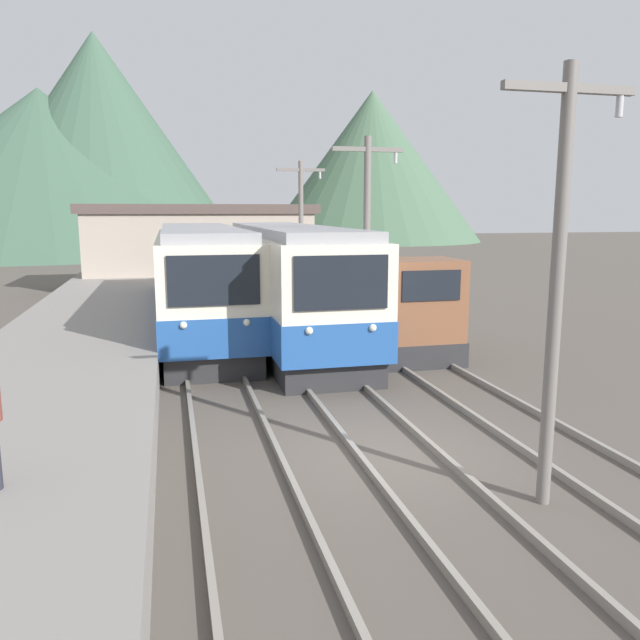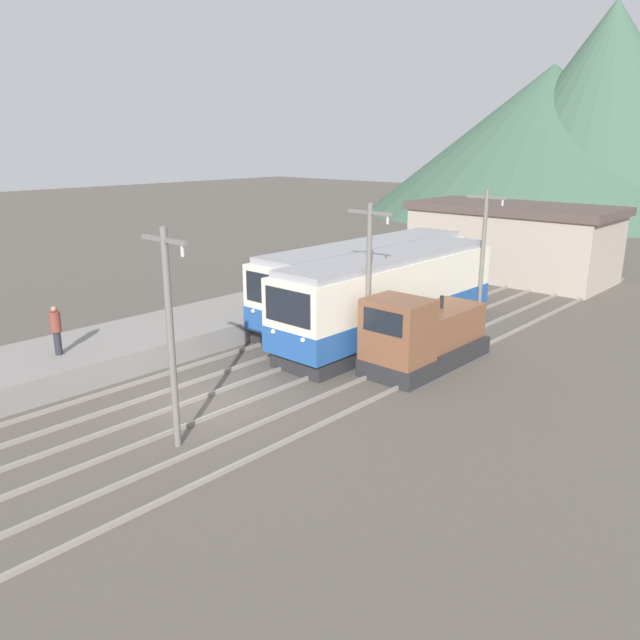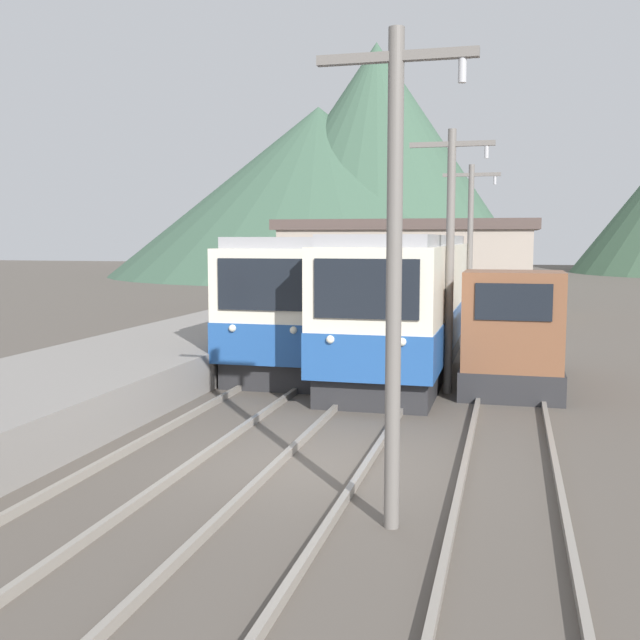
{
  "view_description": "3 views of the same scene",
  "coord_description": "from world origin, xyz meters",
  "views": [
    {
      "loc": [
        -3.65,
        -10.08,
        4.36
      ],
      "look_at": [
        0.28,
        6.14,
        1.41
      ],
      "focal_mm": 35.0,
      "sensor_mm": 36.0,
      "label": 1
    },
    {
      "loc": [
        15.73,
        -11.61,
        8.47
      ],
      "look_at": [
        -0.05,
        5.71,
        1.74
      ],
      "focal_mm": 35.0,
      "sensor_mm": 36.0,
      "label": 2
    },
    {
      "loc": [
        3.13,
        -11.69,
        3.77
      ],
      "look_at": [
        -1.14,
        5.04,
        1.88
      ],
      "focal_mm": 42.0,
      "sensor_mm": 36.0,
      "label": 3
    }
  ],
  "objects": [
    {
      "name": "track_right",
      "position": [
        3.2,
        0.0,
        0.07
      ],
      "size": [
        1.54,
        60.0,
        0.14
      ],
      "color": "gray",
      "rests_on": "ground"
    },
    {
      "name": "catenary_mast_mid",
      "position": [
        1.71,
        6.5,
        3.48
      ],
      "size": [
        2.0,
        0.2,
        6.33
      ],
      "color": "slate",
      "rests_on": "ground"
    },
    {
      "name": "track_center",
      "position": [
        0.2,
        0.0,
        0.07
      ],
      "size": [
        1.54,
        60.0,
        0.14
      ],
      "color": "gray",
      "rests_on": "ground"
    },
    {
      "name": "platform_left",
      "position": [
        -6.25,
        0.0,
        0.47
      ],
      "size": [
        4.5,
        54.0,
        0.95
      ],
      "primitive_type": "cube",
      "color": "gray",
      "rests_on": "ground"
    },
    {
      "name": "catenary_mast_far",
      "position": [
        1.71,
        15.3,
        3.48
      ],
      "size": [
        2.0,
        0.2,
        6.33
      ],
      "color": "slate",
      "rests_on": "ground"
    },
    {
      "name": "catenary_mast_near",
      "position": [
        1.71,
        -2.31,
        3.48
      ],
      "size": [
        2.0,
        0.2,
        6.33
      ],
      "color": "slate",
      "rests_on": "ground"
    },
    {
      "name": "commuter_train_center",
      "position": [
        0.2,
        9.98,
        1.78
      ],
      "size": [
        2.84,
        12.69,
        3.85
      ],
      "color": "#28282B",
      "rests_on": "ground"
    },
    {
      "name": "track_left",
      "position": [
        -2.6,
        0.0,
        0.07
      ],
      "size": [
        1.54,
        60.0,
        0.14
      ],
      "color": "gray",
      "rests_on": "ground"
    },
    {
      "name": "mountain_backdrop",
      "position": [
        -3.77,
        68.31,
        10.13
      ],
      "size": [
        78.6,
        49.24,
        23.69
      ],
      "color": "#47664C",
      "rests_on": "ground"
    },
    {
      "name": "station_building",
      "position": [
        -1.93,
        26.0,
        2.36
      ],
      "size": [
        12.6,
        6.3,
        4.67
      ],
      "color": "#AD9E8E",
      "rests_on": "ground"
    },
    {
      "name": "commuter_train_left",
      "position": [
        -2.6,
        11.89,
        1.76
      ],
      "size": [
        2.84,
        13.5,
        3.8
      ],
      "color": "#28282B",
      "rests_on": "ground"
    },
    {
      "name": "ground_plane",
      "position": [
        0.0,
        0.0,
        0.0
      ],
      "size": [
        200.0,
        200.0,
        0.0
      ],
      "primitive_type": "plane",
      "color": "#564F47"
    },
    {
      "name": "shunting_locomotive",
      "position": [
        3.2,
        8.04,
        1.21
      ],
      "size": [
        2.4,
        5.91,
        3.0
      ],
      "color": "#28282B",
      "rests_on": "ground"
    }
  ]
}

